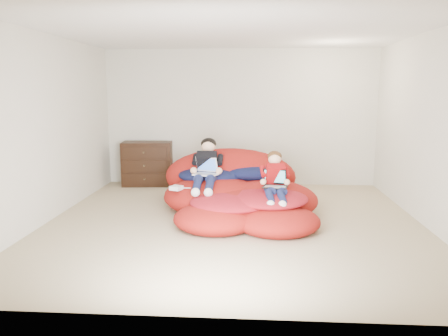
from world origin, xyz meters
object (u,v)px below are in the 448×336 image
older_boy (207,165)px  laptop_black (275,182)px  laptop_white (206,170)px  beanbag_pile (238,194)px  younger_boy (275,178)px  dresser (147,164)px

older_boy → laptop_black: bearing=-27.7°
laptop_white → laptop_black: (0.96, -0.43, -0.08)m
laptop_black → beanbag_pile: bearing=137.1°
younger_boy → older_boy: bearing=153.7°
dresser → older_boy: size_ratio=0.88×
dresser → older_boy: older_boy is taller
beanbag_pile → laptop_black: 0.74m
laptop_white → dresser: bearing=126.3°
dresser → younger_boy: 3.14m
dresser → beanbag_pile: 2.47m
dresser → laptop_black: dresser is taller
laptop_white → beanbag_pile: bearing=4.2°
beanbag_pile → laptop_white: size_ratio=5.96×
younger_boy → laptop_black: 0.06m
dresser → younger_boy: size_ratio=1.09×
dresser → older_boy: (1.29, -1.69, 0.27)m
dresser → beanbag_pile: bearing=-44.6°
younger_boy → laptop_black: younger_boy is taller
laptop_white → laptop_black: laptop_white is taller
older_boy → younger_boy: older_boy is taller
laptop_black → dresser: bearing=135.8°
dresser → older_boy: 2.15m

